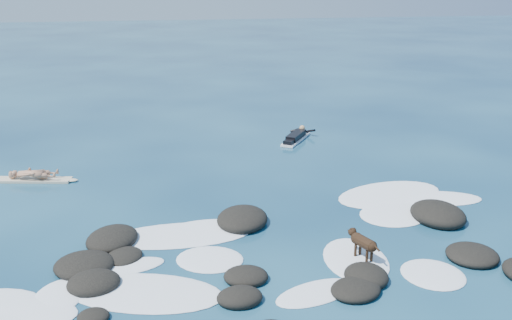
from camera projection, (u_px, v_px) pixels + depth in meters
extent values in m
plane|color=#0A2642|center=(249.00, 240.00, 15.16)|extent=(160.00, 160.00, 0.00)
ellipsoid|color=black|center=(93.00, 317.00, 11.63)|extent=(0.81, 0.78, 0.24)
ellipsoid|color=black|center=(242.00, 219.00, 16.11)|extent=(1.94, 2.12, 0.55)
ellipsoid|color=black|center=(472.00, 255.00, 14.12)|extent=(1.34, 1.33, 0.40)
ellipsoid|color=black|center=(438.00, 214.00, 16.38)|extent=(1.58, 1.86, 0.62)
ellipsoid|color=black|center=(84.00, 265.00, 13.60)|extent=(1.48, 1.42, 0.44)
ellipsoid|color=black|center=(112.00, 239.00, 14.93)|extent=(1.79, 1.95, 0.49)
ellipsoid|color=black|center=(356.00, 290.00, 12.58)|extent=(1.48, 1.37, 0.36)
ellipsoid|color=black|center=(366.00, 276.00, 13.11)|extent=(1.10, 1.20, 0.43)
ellipsoid|color=black|center=(240.00, 297.00, 12.26)|extent=(1.04, 0.87, 0.38)
ellipsoid|color=black|center=(246.00, 276.00, 13.13)|extent=(1.16, 1.05, 0.37)
ellipsoid|color=black|center=(124.00, 257.00, 14.10)|extent=(1.24, 1.31, 0.27)
ellipsoid|color=black|center=(94.00, 283.00, 12.81)|extent=(1.27, 1.19, 0.43)
ellipsoid|color=white|center=(58.00, 297.00, 12.44)|extent=(1.39, 1.79, 0.12)
ellipsoid|color=white|center=(145.00, 293.00, 12.60)|extent=(3.88, 2.71, 0.12)
ellipsoid|color=white|center=(210.00, 259.00, 14.08)|extent=(2.09, 1.94, 0.12)
ellipsoid|color=white|center=(124.00, 267.00, 13.69)|extent=(2.11, 1.20, 0.12)
ellipsoid|color=white|center=(433.00, 274.00, 13.37)|extent=(1.88, 1.94, 0.12)
ellipsoid|color=white|center=(356.00, 259.00, 14.08)|extent=(1.83, 2.56, 0.12)
ellipsoid|color=white|center=(394.00, 214.00, 16.74)|extent=(2.56, 2.35, 0.12)
ellipsoid|color=white|center=(316.00, 293.00, 12.59)|extent=(2.23, 1.53, 0.12)
ellipsoid|color=white|center=(23.00, 312.00, 11.88)|extent=(2.62, 1.86, 0.12)
ellipsoid|color=white|center=(390.00, 194.00, 18.28)|extent=(4.13, 3.01, 0.12)
ellipsoid|color=white|center=(435.00, 198.00, 17.94)|extent=(3.14, 1.81, 0.12)
ellipsoid|color=white|center=(206.00, 228.00, 15.84)|extent=(2.31, 1.21, 0.12)
ellipsoid|color=white|center=(179.00, 235.00, 15.39)|extent=(3.96, 1.68, 0.12)
ellipsoid|color=white|center=(361.00, 259.00, 14.12)|extent=(1.10, 0.90, 0.12)
cube|color=beige|center=(34.00, 180.00, 19.46)|extent=(2.59, 1.04, 0.08)
ellipsoid|color=beige|center=(71.00, 180.00, 19.43)|extent=(0.56, 0.39, 0.09)
imported|color=#AC785A|center=(31.00, 156.00, 19.19)|extent=(0.51, 0.67, 1.65)
cube|color=silver|center=(296.00, 139.00, 24.26)|extent=(1.76, 2.28, 0.09)
ellipsoid|color=silver|center=(304.00, 133.00, 25.30)|extent=(0.52, 0.59, 0.09)
cube|color=black|center=(296.00, 136.00, 24.21)|extent=(1.17, 1.45, 0.24)
sphere|color=tan|center=(302.00, 128.00, 24.91)|extent=(0.34, 0.34, 0.25)
cylinder|color=black|center=(297.00, 130.00, 25.20)|extent=(0.60, 0.21, 0.27)
cylinder|color=black|center=(310.00, 131.00, 24.98)|extent=(0.41, 0.55, 0.27)
cube|color=black|center=(290.00, 142.00, 23.51)|extent=(0.63, 0.70, 0.15)
cylinder|color=black|center=(364.00, 242.00, 13.88)|extent=(0.48, 0.66, 0.29)
sphere|color=black|center=(357.00, 238.00, 14.09)|extent=(0.39, 0.39, 0.30)
sphere|color=black|center=(372.00, 247.00, 13.66)|extent=(0.35, 0.35, 0.27)
sphere|color=black|center=(352.00, 232.00, 14.20)|extent=(0.28, 0.28, 0.21)
cone|color=black|center=(349.00, 231.00, 14.31)|extent=(0.15, 0.16, 0.11)
cone|color=black|center=(351.00, 229.00, 14.14)|extent=(0.12, 0.10, 0.10)
cone|color=black|center=(354.00, 228.00, 14.20)|extent=(0.12, 0.10, 0.10)
cylinder|color=black|center=(355.00, 251.00, 14.10)|extent=(0.09, 0.09, 0.39)
cylinder|color=black|center=(360.00, 250.00, 14.18)|extent=(0.09, 0.09, 0.39)
cylinder|color=black|center=(367.00, 258.00, 13.77)|extent=(0.09, 0.09, 0.39)
cylinder|color=black|center=(371.00, 256.00, 13.85)|extent=(0.09, 0.09, 0.39)
cylinder|color=black|center=(376.00, 247.00, 13.54)|extent=(0.15, 0.28, 0.17)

